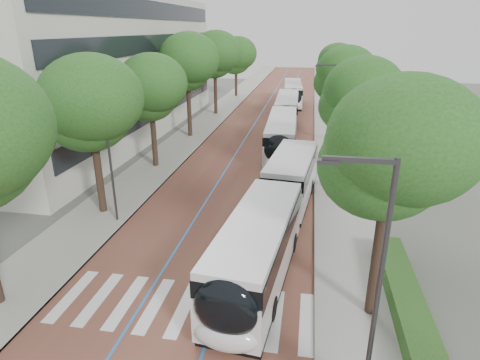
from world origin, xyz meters
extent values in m
plane|color=#51544C|center=(0.00, 0.00, 0.00)|extent=(160.00, 160.00, 0.00)
cube|color=brown|center=(0.00, 40.00, 0.01)|extent=(11.00, 140.00, 0.02)
cube|color=gray|center=(-7.50, 40.00, 0.06)|extent=(4.00, 140.00, 0.12)
cube|color=gray|center=(7.50, 40.00, 0.06)|extent=(4.00, 140.00, 0.12)
cube|color=gray|center=(-5.60, 40.00, 0.06)|extent=(0.20, 140.00, 0.14)
cube|color=gray|center=(5.60, 40.00, 0.06)|extent=(0.20, 140.00, 0.14)
cube|color=silver|center=(-4.80, 1.00, 0.03)|extent=(0.55, 3.60, 0.01)
cube|color=silver|center=(-3.55, 1.00, 0.03)|extent=(0.55, 3.60, 0.01)
cube|color=silver|center=(-2.30, 1.00, 0.03)|extent=(0.55, 3.60, 0.01)
cube|color=silver|center=(-1.05, 1.00, 0.03)|extent=(0.55, 3.60, 0.01)
cube|color=silver|center=(0.20, 1.00, 0.03)|extent=(0.55, 3.60, 0.01)
cube|color=silver|center=(1.45, 1.00, 0.03)|extent=(0.55, 3.60, 0.01)
cube|color=silver|center=(2.70, 1.00, 0.03)|extent=(0.55, 3.60, 0.01)
cube|color=silver|center=(3.95, 1.00, 0.03)|extent=(0.55, 3.60, 0.01)
cube|color=silver|center=(5.20, 1.00, 0.03)|extent=(0.55, 3.60, 0.01)
cube|color=blue|center=(-1.60, 40.00, 0.02)|extent=(0.12, 126.00, 0.01)
cube|color=blue|center=(1.60, 40.00, 0.02)|extent=(0.12, 126.00, 0.01)
cube|color=#B0ADA3|center=(-19.50, 28.00, 7.00)|extent=(18.00, 40.00, 14.00)
cube|color=black|center=(-10.45, 28.00, 3.00)|extent=(0.12, 38.00, 1.60)
cube|color=black|center=(-10.45, 28.00, 6.20)|extent=(0.12, 38.00, 1.60)
cube|color=black|center=(-10.45, 28.00, 9.40)|extent=(0.12, 38.00, 1.60)
cube|color=black|center=(-10.45, 28.00, 12.40)|extent=(0.12, 38.00, 1.60)
cube|color=#1F4317|center=(9.10, 0.00, 0.52)|extent=(1.20, 14.00, 0.80)
cylinder|color=#333336|center=(6.80, -3.00, 4.12)|extent=(0.14, 0.14, 8.00)
cube|color=#333336|center=(6.00, -3.00, 8.02)|extent=(1.70, 0.12, 0.12)
cube|color=#333336|center=(5.30, -3.00, 7.94)|extent=(0.50, 0.20, 0.10)
cylinder|color=#333336|center=(6.80, 22.00, 4.12)|extent=(0.14, 0.14, 8.00)
cube|color=#333336|center=(6.00, 22.00, 8.02)|extent=(1.70, 0.12, 0.12)
cube|color=#333336|center=(5.30, 22.00, 7.94)|extent=(0.50, 0.20, 0.10)
cylinder|color=#333336|center=(-6.10, 8.00, 4.12)|extent=(0.14, 0.14, 8.00)
cylinder|color=black|center=(-7.50, 9.00, 2.32)|extent=(0.44, 0.44, 4.65)
ellipsoid|color=#1F4A17|center=(-7.50, 9.00, 6.55)|extent=(5.78, 5.78, 4.91)
cylinder|color=black|center=(-7.50, 18.00, 2.21)|extent=(0.44, 0.44, 4.42)
ellipsoid|color=#1F4A17|center=(-7.50, 18.00, 6.23)|extent=(5.40, 5.40, 4.59)
cylinder|color=black|center=(-7.50, 28.00, 2.61)|extent=(0.44, 0.44, 5.23)
ellipsoid|color=#1F4A17|center=(-7.50, 28.00, 7.37)|extent=(6.03, 6.03, 5.13)
cylinder|color=black|center=(-7.50, 40.00, 2.62)|extent=(0.44, 0.44, 5.23)
ellipsoid|color=#1F4A17|center=(-7.50, 40.00, 7.37)|extent=(6.22, 6.22, 5.28)
cylinder|color=black|center=(-7.50, 55.00, 2.26)|extent=(0.44, 0.44, 4.51)
ellipsoid|color=#1F4A17|center=(-7.50, 55.00, 6.36)|extent=(6.27, 6.27, 5.33)
cylinder|color=black|center=(7.70, 2.00, 2.38)|extent=(0.44, 0.44, 4.76)
ellipsoid|color=#1F4A17|center=(7.70, 2.00, 6.71)|extent=(5.23, 5.23, 4.45)
cylinder|color=black|center=(7.70, 14.00, 2.36)|extent=(0.44, 0.44, 4.73)
ellipsoid|color=#1F4A17|center=(7.70, 14.00, 6.66)|extent=(4.86, 4.86, 4.13)
cylinder|color=black|center=(7.70, 28.00, 2.28)|extent=(0.44, 0.44, 4.57)
ellipsoid|color=#1F4A17|center=(7.70, 28.00, 6.44)|extent=(5.58, 5.58, 4.74)
cylinder|color=black|center=(7.70, 44.00, 2.25)|extent=(0.44, 0.44, 4.49)
ellipsoid|color=#1F4A17|center=(7.70, 44.00, 6.33)|extent=(5.00, 5.00, 4.25)
cylinder|color=black|center=(3.45, 8.49, 1.77)|extent=(2.38, 1.13, 2.30)
cube|color=silver|center=(2.92, 3.39, 1.26)|extent=(3.45, 9.57, 1.82)
cube|color=black|center=(2.92, 3.39, 2.40)|extent=(3.47, 9.39, 0.97)
cube|color=silver|center=(2.92, 3.39, 3.04)|extent=(3.38, 9.38, 0.31)
cube|color=black|center=(2.92, 3.39, 0.17)|extent=(3.37, 9.19, 0.35)
cube|color=silver|center=(3.90, 12.79, 1.26)|extent=(3.29, 7.96, 1.82)
cube|color=black|center=(3.90, 12.79, 2.40)|extent=(3.31, 7.81, 0.97)
cube|color=silver|center=(3.90, 12.79, 3.04)|extent=(3.22, 7.80, 0.31)
cube|color=black|center=(3.90, 12.79, 0.17)|extent=(3.20, 7.64, 0.35)
ellipsoid|color=black|center=(2.45, -1.12, 2.00)|extent=(2.45, 1.34, 2.28)
ellipsoid|color=silver|center=(2.45, -1.17, 0.86)|extent=(2.44, 1.24, 1.14)
cylinder|color=black|center=(1.56, 1.24, 0.50)|extent=(0.40, 1.03, 1.00)
cylinder|color=black|center=(3.81, 1.01, 0.50)|extent=(0.40, 1.03, 1.00)
cylinder|color=black|center=(2.95, 14.57, 0.50)|extent=(0.40, 1.03, 1.00)
cylinder|color=black|center=(5.20, 14.33, 0.50)|extent=(0.40, 1.03, 1.00)
cylinder|color=black|center=(2.12, 6.57, 0.50)|extent=(0.40, 1.03, 1.00)
cylinder|color=black|center=(4.36, 6.34, 0.50)|extent=(0.40, 1.03, 1.00)
cube|color=silver|center=(2.43, 23.87, 1.26)|extent=(2.91, 12.08, 1.82)
cube|color=black|center=(2.43, 23.87, 2.40)|extent=(2.94, 11.84, 0.97)
cube|color=silver|center=(2.43, 23.87, 3.04)|extent=(2.85, 11.84, 0.31)
cube|color=black|center=(2.43, 23.87, 0.17)|extent=(2.84, 11.60, 0.35)
ellipsoid|color=black|center=(2.63, 18.02, 2.00)|extent=(2.39, 1.18, 2.28)
ellipsoid|color=silver|center=(2.63, 17.97, 0.86)|extent=(2.38, 1.08, 1.14)
cylinder|color=black|center=(1.42, 20.23, 0.50)|extent=(0.33, 1.01, 1.00)
cylinder|color=black|center=(3.68, 20.31, 0.50)|extent=(0.33, 1.01, 1.00)
cylinder|color=black|center=(1.17, 27.63, 0.50)|extent=(0.33, 1.01, 1.00)
cylinder|color=black|center=(3.43, 27.70, 0.50)|extent=(0.33, 1.01, 1.00)
cube|color=silver|center=(2.14, 36.48, 1.26)|extent=(2.83, 12.06, 1.82)
cube|color=black|center=(2.14, 36.48, 2.40)|extent=(2.86, 11.83, 0.97)
cube|color=silver|center=(2.14, 36.48, 3.04)|extent=(2.77, 11.82, 0.31)
cube|color=black|center=(2.14, 36.48, 0.17)|extent=(2.77, 11.58, 0.35)
ellipsoid|color=black|center=(2.30, 30.63, 2.00)|extent=(2.38, 1.16, 2.28)
ellipsoid|color=silver|center=(2.30, 30.58, 0.86)|extent=(2.38, 1.06, 1.14)
cylinder|color=black|center=(1.11, 32.85, 0.50)|extent=(0.33, 1.01, 1.00)
cylinder|color=black|center=(3.37, 32.91, 0.50)|extent=(0.33, 1.01, 1.00)
cylinder|color=black|center=(0.91, 40.25, 0.50)|extent=(0.33, 1.01, 1.00)
cylinder|color=black|center=(3.17, 40.31, 0.50)|extent=(0.33, 1.01, 1.00)
cube|color=silver|center=(2.16, 49.34, 1.26)|extent=(3.28, 12.14, 1.82)
cube|color=black|center=(2.16, 49.34, 2.40)|extent=(3.31, 11.90, 0.97)
cube|color=silver|center=(2.16, 49.34, 3.04)|extent=(3.22, 11.90, 0.31)
cube|color=black|center=(2.16, 49.34, 0.17)|extent=(3.20, 11.66, 0.35)
ellipsoid|color=black|center=(2.55, 43.50, 2.00)|extent=(2.42, 1.25, 2.28)
ellipsoid|color=silver|center=(2.55, 43.45, 0.86)|extent=(2.41, 1.15, 1.14)
cylinder|color=black|center=(1.27, 45.67, 0.50)|extent=(0.37, 1.02, 1.00)
cylinder|color=black|center=(3.53, 45.82, 0.50)|extent=(0.37, 1.02, 1.00)
cylinder|color=black|center=(0.79, 53.05, 0.50)|extent=(0.37, 1.02, 1.00)
cylinder|color=black|center=(3.04, 53.20, 0.50)|extent=(0.37, 1.02, 1.00)
camera|label=1|loc=(4.80, -11.92, 10.81)|focal=30.00mm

